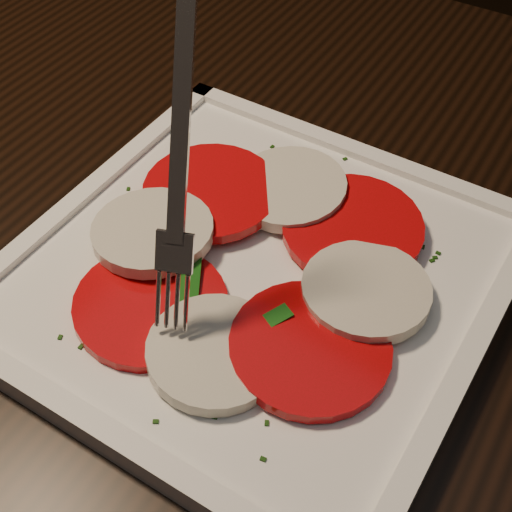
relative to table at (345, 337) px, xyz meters
name	(u,v)px	position (x,y,z in m)	size (l,w,h in m)	color
table	(345,337)	(0.00, 0.00, 0.00)	(1.24, 0.85, 0.75)	black
plate	(256,278)	(-0.05, -0.06, 0.11)	(0.32, 0.32, 0.01)	white
caprese_salad	(256,262)	(-0.05, -0.06, 0.12)	(0.25, 0.27, 0.02)	red
fork	(185,152)	(-0.08, -0.09, 0.22)	(0.04, 0.09, 0.18)	white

